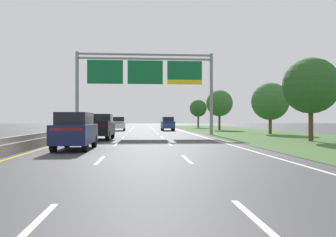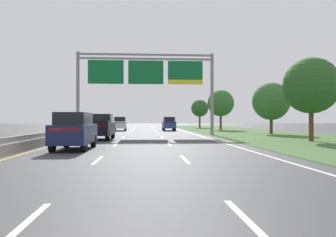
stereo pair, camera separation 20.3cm
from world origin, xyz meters
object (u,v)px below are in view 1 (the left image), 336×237
(roadside_tree_far, at_px, (219,103))
(car_navy_left_lane_suv, at_px, (75,130))
(car_white_left_lane_suv, at_px, (119,124))
(roadside_tree_distant, at_px, (198,108))
(roadside_tree_mid, at_px, (270,101))
(pickup_truck_black, at_px, (100,127))
(overhead_sign_gantry, at_px, (145,76))
(roadside_tree_near, at_px, (311,86))
(car_blue_right_lane_suv, at_px, (168,123))

(roadside_tree_far, bearing_deg, car_navy_left_lane_suv, -115.07)
(car_white_left_lane_suv, bearing_deg, roadside_tree_distant, -43.51)
(car_white_left_lane_suv, xyz_separation_m, car_navy_left_lane_suv, (-0.27, -33.25, 0.00))
(car_white_left_lane_suv, bearing_deg, roadside_tree_mid, -128.48)
(pickup_truck_black, bearing_deg, overhead_sign_gantry, -24.86)
(overhead_sign_gantry, distance_m, roadside_tree_near, 17.40)
(roadside_tree_far, bearing_deg, car_white_left_lane_suv, -173.35)
(pickup_truck_black, bearing_deg, roadside_tree_mid, -61.29)
(pickup_truck_black, distance_m, roadside_tree_mid, 21.14)
(pickup_truck_black, height_order, roadside_tree_far, roadside_tree_far)
(roadside_tree_near, height_order, roadside_tree_distant, roadside_tree_near)
(car_white_left_lane_suv, xyz_separation_m, roadside_tree_mid, (18.58, -13.92, 2.75))
(car_navy_left_lane_suv, xyz_separation_m, roadside_tree_distant, (15.45, 50.20, 2.94))
(roadside_tree_near, bearing_deg, car_white_left_lane_suv, 121.76)
(car_blue_right_lane_suv, height_order, roadside_tree_mid, roadside_tree_mid)
(pickup_truck_black, bearing_deg, roadside_tree_near, -100.57)
(car_blue_right_lane_suv, relative_size, car_navy_left_lane_suv, 1.00)
(roadside_tree_mid, relative_size, roadside_tree_far, 0.92)
(car_white_left_lane_suv, distance_m, roadside_tree_near, 32.03)
(overhead_sign_gantry, xyz_separation_m, pickup_truck_black, (-3.92, -7.96, -5.38))
(car_white_left_lane_suv, relative_size, roadside_tree_distant, 0.82)
(pickup_truck_black, xyz_separation_m, roadside_tree_near, (16.80, -3.55, 3.29))
(overhead_sign_gantry, xyz_separation_m, roadside_tree_distant, (11.30, 32.53, -2.42))
(overhead_sign_gantry, relative_size, roadside_tree_distant, 2.58)
(car_navy_left_lane_suv, bearing_deg, car_white_left_lane_suv, -0.03)
(overhead_sign_gantry, distance_m, roadside_tree_distant, 34.53)
(roadside_tree_near, bearing_deg, car_blue_right_lane_suv, 109.10)
(car_blue_right_lane_suv, distance_m, roadside_tree_mid, 17.73)
(roadside_tree_near, xyz_separation_m, roadside_tree_mid, (1.81, 13.18, -0.52))
(overhead_sign_gantry, distance_m, pickup_truck_black, 10.37)
(pickup_truck_black, bearing_deg, car_blue_right_lane_suv, -16.65)
(roadside_tree_near, relative_size, roadside_tree_far, 1.00)
(car_blue_right_lane_suv, xyz_separation_m, roadside_tree_mid, (11.07, -13.57, 2.75))
(roadside_tree_distant, bearing_deg, car_white_left_lane_suv, -131.86)
(car_blue_right_lane_suv, relative_size, car_white_left_lane_suv, 0.99)
(pickup_truck_black, distance_m, roadside_tree_far, 30.33)
(overhead_sign_gantry, relative_size, roadside_tree_far, 2.30)
(car_white_left_lane_suv, bearing_deg, overhead_sign_gantry, -167.64)
(overhead_sign_gantry, height_order, car_white_left_lane_suv, overhead_sign_gantry)
(pickup_truck_black, height_order, roadside_tree_distant, roadside_tree_distant)
(roadside_tree_distant, bearing_deg, roadside_tree_mid, -83.73)
(car_white_left_lane_suv, xyz_separation_m, roadside_tree_distant, (15.19, 16.95, 2.94))
(roadside_tree_distant, bearing_deg, car_blue_right_lane_suv, -113.94)
(overhead_sign_gantry, relative_size, roadside_tree_near, 2.29)
(overhead_sign_gantry, relative_size, roadside_tree_mid, 2.49)
(roadside_tree_far, distance_m, roadside_tree_distant, 15.10)
(roadside_tree_mid, distance_m, roadside_tree_distant, 31.05)
(overhead_sign_gantry, bearing_deg, car_navy_left_lane_suv, -103.23)
(car_white_left_lane_suv, bearing_deg, pickup_truck_black, 178.27)
(car_blue_right_lane_suv, height_order, roadside_tree_near, roadside_tree_near)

